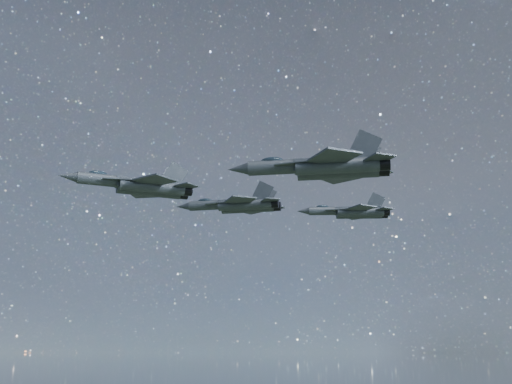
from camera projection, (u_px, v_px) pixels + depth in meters
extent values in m
cylinder|color=#2E3439|center=(107.00, 180.00, 78.28)|extent=(7.76, 3.60, 1.60)
cone|color=#2E3439|center=(68.00, 176.00, 76.46)|extent=(2.77, 2.05, 1.44)
ellipsoid|color=#1B2831|center=(98.00, 174.00, 78.02)|extent=(2.65, 1.70, 0.79)
cube|color=#2E3439|center=(148.00, 185.00, 80.23)|extent=(8.54, 3.76, 1.34)
cylinder|color=#2E3439|center=(152.00, 187.00, 79.34)|extent=(8.75, 3.88, 1.60)
cylinder|color=#2E3439|center=(149.00, 191.00, 81.18)|extent=(8.75, 3.88, 1.60)
cylinder|color=black|center=(187.00, 190.00, 81.08)|extent=(1.69, 1.79, 1.48)
cylinder|color=black|center=(183.00, 194.00, 82.92)|extent=(1.69, 1.79, 1.48)
cube|color=#2E3439|center=(123.00, 180.00, 77.68)|extent=(5.42, 1.56, 0.12)
cube|color=#2E3439|center=(120.00, 185.00, 80.16)|extent=(5.29, 3.41, 0.12)
cube|color=#2E3439|center=(155.00, 180.00, 77.12)|extent=(5.90, 5.87, 0.21)
cube|color=#2E3439|center=(144.00, 193.00, 83.36)|extent=(5.00, 5.34, 0.21)
cube|color=#2E3439|center=(187.00, 186.00, 79.79)|extent=(3.49, 3.49, 0.15)
cube|color=#2E3439|center=(177.00, 194.00, 84.01)|extent=(2.93, 3.08, 0.15)
cube|color=#2E3439|center=(175.00, 175.00, 80.72)|extent=(3.55, 0.84, 3.66)
cube|color=#2E3439|center=(170.00, 180.00, 83.01)|extent=(3.41, 1.40, 3.66)
cylinder|color=#2E3439|center=(212.00, 205.00, 106.71)|extent=(8.44, 4.29, 1.75)
cone|color=#2E3439|center=(183.00, 206.00, 107.77)|extent=(3.06, 2.35, 1.57)
ellipsoid|color=#1B2831|center=(205.00, 201.00, 107.20)|extent=(2.91, 1.97, 0.87)
cube|color=#2E3439|center=(244.00, 204.00, 105.55)|extent=(9.27, 4.51, 1.46)
cylinder|color=#2E3439|center=(245.00, 205.00, 104.27)|extent=(9.51, 4.65, 1.75)
cylinder|color=#2E3439|center=(248.00, 208.00, 106.40)|extent=(9.51, 4.65, 1.75)
cylinder|color=black|center=(274.00, 203.00, 103.26)|extent=(1.90, 2.00, 1.62)
cylinder|color=black|center=(277.00, 206.00, 105.38)|extent=(1.90, 2.00, 1.62)
cube|color=#2E3439|center=(221.00, 203.00, 104.85)|extent=(5.70, 3.95, 0.13)
cube|color=#2E3439|center=(225.00, 207.00, 107.72)|extent=(5.95, 1.98, 0.13)
cube|color=#2E3439|center=(240.00, 200.00, 101.83)|extent=(5.28, 5.70, 0.22)
cube|color=#2E3439|center=(250.00, 210.00, 109.05)|extent=(6.44, 6.37, 0.22)
cube|color=#2E3439|center=(270.00, 200.00, 102.02)|extent=(3.09, 3.27, 0.17)
cube|color=#2E3439|center=(275.00, 207.00, 106.91)|extent=(3.82, 3.80, 0.17)
cube|color=#2E3439|center=(263.00, 192.00, 103.92)|extent=(3.66, 1.70, 4.00)
cube|color=#2E3439|center=(266.00, 196.00, 106.58)|extent=(3.84, 1.10, 4.00)
cylinder|color=#2E3439|center=(284.00, 167.00, 66.44)|extent=(8.01, 3.79, 1.66)
cone|color=#2E3439|center=(239.00, 169.00, 67.25)|extent=(2.86, 2.14, 1.49)
ellipsoid|color=#1B2831|center=(272.00, 161.00, 66.85)|extent=(2.74, 1.78, 0.82)
cube|color=#2E3439|center=(334.00, 165.00, 65.55)|extent=(8.80, 3.96, 1.38)
cylinder|color=#2E3439|center=(337.00, 166.00, 64.34)|extent=(9.02, 4.08, 1.66)
cylinder|color=#2E3439|center=(338.00, 172.00, 66.37)|extent=(9.02, 4.08, 1.66)
cylinder|color=black|center=(383.00, 164.00, 63.56)|extent=(1.75, 1.85, 1.53)
cylinder|color=black|center=(383.00, 170.00, 65.59)|extent=(1.75, 1.85, 1.53)
cube|color=#2E3439|center=(299.00, 163.00, 64.74)|extent=(5.44, 3.56, 0.13)
cube|color=#2E3439|center=(302.00, 171.00, 67.47)|extent=(5.60, 1.67, 0.13)
cube|color=#2E3439|center=(334.00, 157.00, 62.01)|extent=(5.12, 5.49, 0.21)
cube|color=#2E3439|center=(337.00, 176.00, 68.88)|extent=(6.09, 6.05, 0.21)
cube|color=#2E3439|center=(380.00, 158.00, 62.37)|extent=(3.00, 3.16, 0.16)
cube|color=#2E3439|center=(378.00, 171.00, 67.02)|extent=(3.61, 3.60, 0.16)
cube|color=#2E3439|center=(365.00, 146.00, 64.12)|extent=(3.51, 1.48, 3.78)
cube|color=#2E3439|center=(365.00, 154.00, 66.65)|extent=(3.66, 0.91, 3.78)
cylinder|color=#2E3439|center=(329.00, 211.00, 94.76)|extent=(6.48, 2.28, 1.34)
cone|color=#2E3439|center=(303.00, 211.00, 94.90)|extent=(2.22, 1.50, 1.20)
ellipsoid|color=#1B2831|center=(323.00, 207.00, 94.96)|extent=(2.15, 1.20, 0.66)
cube|color=#2E3439|center=(357.00, 211.00, 94.61)|extent=(7.15, 2.33, 1.12)
cylinder|color=#2E3439|center=(360.00, 212.00, 93.67)|extent=(7.33, 2.41, 1.34)
cylinder|color=#2E3439|center=(359.00, 215.00, 95.32)|extent=(7.33, 2.41, 1.34)
cylinder|color=black|center=(386.00, 212.00, 93.54)|extent=(1.29, 1.39, 1.24)
cylinder|color=black|center=(384.00, 214.00, 95.20)|extent=(1.29, 1.39, 1.24)
cube|color=#2E3439|center=(340.00, 210.00, 93.57)|extent=(4.52, 2.39, 0.10)
cube|color=#2E3439|center=(338.00, 213.00, 95.80)|extent=(4.50, 1.13, 0.10)
cube|color=#2E3439|center=(361.00, 208.00, 91.73)|extent=(4.46, 4.68, 0.17)
cube|color=#2E3439|center=(356.00, 216.00, 97.36)|extent=(4.88, 4.92, 0.17)
cube|color=#2E3439|center=(385.00, 209.00, 92.52)|extent=(2.62, 2.72, 0.13)
cube|color=#2E3439|center=(380.00, 215.00, 96.33)|extent=(2.88, 2.91, 0.13)
cube|color=#2E3439|center=(376.00, 202.00, 93.81)|extent=(2.93, 0.82, 3.05)
cube|color=#2E3439|center=(374.00, 205.00, 95.87)|extent=(2.99, 0.50, 3.05)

